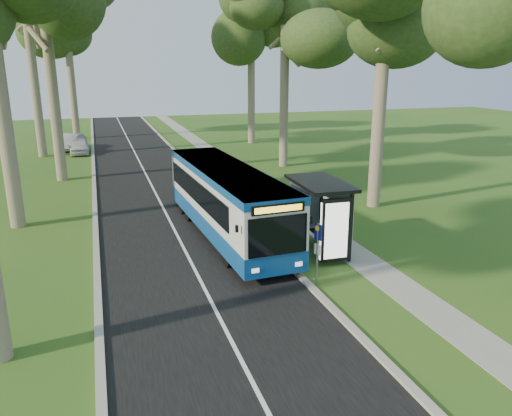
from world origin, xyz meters
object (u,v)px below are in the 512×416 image
(bus_stop_sign, at_px, (317,246))
(car_white, at_px, (80,146))
(bus_shelter, at_px, (328,205))
(bus, at_px, (226,201))
(litter_bin, at_px, (274,211))
(car_silver, at_px, (71,142))

(bus_stop_sign, xyz_separation_m, car_white, (-8.35, 30.86, -0.77))
(car_white, bearing_deg, bus_stop_sign, -74.83)
(bus_shelter, relative_size, car_white, 0.90)
(bus, xyz_separation_m, litter_bin, (2.72, 1.28, -1.07))
(bus_stop_sign, height_order, litter_bin, bus_stop_sign)
(bus, relative_size, bus_stop_sign, 5.15)
(car_silver, bearing_deg, litter_bin, -51.02)
(bus_shelter, height_order, car_white, bus_shelter)
(litter_bin, height_order, car_silver, car_silver)
(bus_stop_sign, distance_m, car_white, 31.98)
(bus, relative_size, car_silver, 2.75)
(bus_stop_sign, bearing_deg, bus, 86.77)
(bus_shelter, distance_m, car_white, 30.05)
(bus_stop_sign, relative_size, car_white, 0.58)
(bus_stop_sign, height_order, car_white, bus_stop_sign)
(bus, bearing_deg, litter_bin, 22.04)
(bus, bearing_deg, car_white, 102.01)
(bus, xyz_separation_m, bus_stop_sign, (1.63, -6.15, -0.16))
(bus_stop_sign, xyz_separation_m, car_silver, (-9.14, 33.33, -0.73))
(litter_bin, height_order, car_white, car_white)
(bus_stop_sign, distance_m, litter_bin, 7.57)
(bus, xyz_separation_m, bus_shelter, (3.23, -3.61, 0.50))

